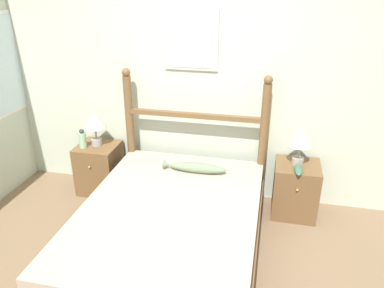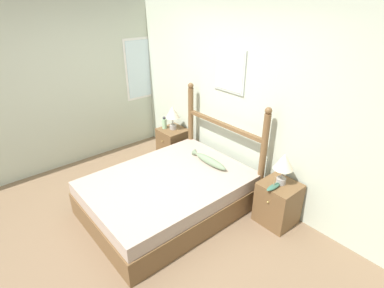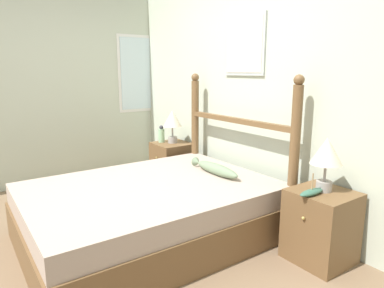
% 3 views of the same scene
% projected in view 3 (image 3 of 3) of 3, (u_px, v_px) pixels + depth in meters
% --- Properties ---
extents(ground_plane, '(16.00, 16.00, 0.00)m').
position_uv_depth(ground_plane, '(89.00, 258.00, 2.67)').
color(ground_plane, '#7A6047').
extents(wall_back, '(6.40, 0.08, 2.55)m').
position_uv_depth(wall_back, '(253.00, 87.00, 3.38)').
color(wall_back, beige).
rests_on(wall_back, ground_plane).
extents(wall_left, '(0.08, 6.40, 2.55)m').
position_uv_depth(wall_left, '(26.00, 84.00, 4.13)').
color(wall_left, beige).
rests_on(wall_left, ground_plane).
extents(bed, '(1.51, 2.05, 0.48)m').
position_uv_depth(bed, '(150.00, 211.00, 2.97)').
color(bed, brown).
rests_on(bed, ground_plane).
extents(headboard, '(1.51, 0.09, 1.41)m').
position_uv_depth(headboard, '(236.00, 141.00, 3.42)').
color(headboard, brown).
rests_on(headboard, ground_plane).
extents(nightstand_left, '(0.44, 0.45, 0.55)m').
position_uv_depth(nightstand_left, '(172.00, 164.00, 4.32)').
color(nightstand_left, brown).
rests_on(nightstand_left, ground_plane).
extents(nightstand_right, '(0.44, 0.45, 0.55)m').
position_uv_depth(nightstand_right, '(321.00, 226.00, 2.60)').
color(nightstand_right, brown).
rests_on(nightstand_right, ground_plane).
extents(table_lamp_left, '(0.23, 0.23, 0.41)m').
position_uv_depth(table_lamp_left, '(172.00, 120.00, 4.22)').
color(table_lamp_left, gray).
rests_on(table_lamp_left, nightstand_left).
extents(table_lamp_right, '(0.23, 0.23, 0.41)m').
position_uv_depth(table_lamp_right, '(327.00, 154.00, 2.50)').
color(table_lamp_right, gray).
rests_on(table_lamp_right, nightstand_right).
extents(bottle, '(0.08, 0.08, 0.21)m').
position_uv_depth(bottle, '(161.00, 135.00, 4.30)').
color(bottle, '#99C699').
rests_on(bottle, nightstand_left).
extents(model_boat, '(0.07, 0.25, 0.16)m').
position_uv_depth(model_boat, '(312.00, 192.00, 2.47)').
color(model_boat, '#386651').
rests_on(model_boat, nightstand_right).
extents(fish_pillow, '(0.63, 0.12, 0.10)m').
position_uv_depth(fish_pillow, '(215.00, 169.00, 3.21)').
color(fish_pillow, gray).
rests_on(fish_pillow, bed).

